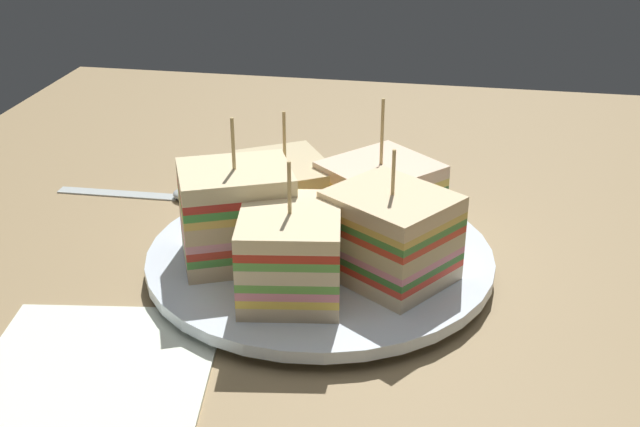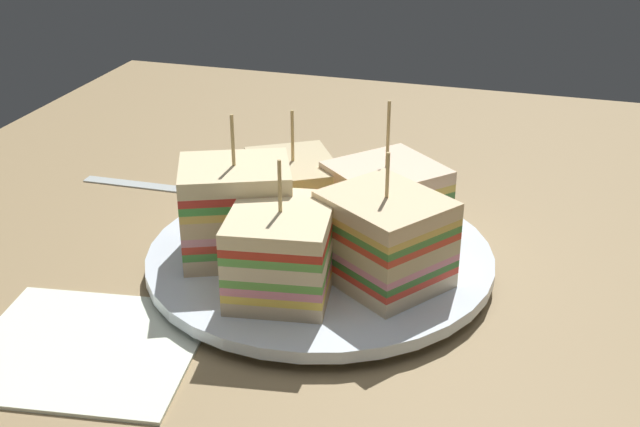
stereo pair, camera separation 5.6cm
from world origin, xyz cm
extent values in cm
cube|color=#987E55|center=(0.00, 0.00, -0.90)|extent=(95.43, 82.23, 1.80)
cylinder|color=white|center=(0.00, 0.00, 0.34)|extent=(15.35, 15.35, 0.69)
cylinder|color=white|center=(0.00, 0.00, 1.10)|extent=(24.76, 24.76, 0.84)
cube|color=beige|center=(2.59, 5.23, 2.05)|extent=(9.54, 9.79, 1.05)
cube|color=#B2844C|center=(0.48, 2.24, 2.05)|extent=(5.30, 3.86, 1.05)
cube|color=#E4412F|center=(2.59, 5.23, 2.82)|extent=(9.54, 9.79, 0.49)
cube|color=#417F36|center=(2.59, 5.23, 3.30)|extent=(9.54, 9.79, 0.49)
cube|color=pink|center=(2.59, 5.23, 3.79)|extent=(9.54, 9.79, 0.49)
cube|color=#D1BB8B|center=(2.59, 5.23, 4.56)|extent=(9.54, 9.79, 1.05)
cube|color=#9E7242|center=(0.48, 2.24, 4.56)|extent=(5.30, 3.86, 1.05)
cube|color=#D74229|center=(2.59, 5.23, 5.33)|extent=(9.54, 9.79, 0.49)
cube|color=#4B8D3D|center=(2.59, 5.23, 5.82)|extent=(9.54, 9.79, 0.49)
cube|color=#E8C054|center=(2.59, 5.23, 6.30)|extent=(9.54, 9.79, 0.49)
cube|color=beige|center=(2.59, 5.23, 7.07)|extent=(9.54, 9.79, 1.05)
cylinder|color=tan|center=(2.59, 5.23, 9.13)|extent=(0.24, 0.24, 3.07)
cube|color=beige|center=(-4.49, 3.72, 2.00)|extent=(10.08, 10.03, 0.96)
cube|color=#9E7242|center=(-1.78, 1.26, 2.00)|extent=(4.68, 5.12, 0.96)
cube|color=pink|center=(-4.49, 3.72, 2.77)|extent=(10.08, 10.03, 0.58)
cube|color=#F2C861|center=(-4.49, 3.72, 3.36)|extent=(10.08, 10.03, 0.58)
cube|color=#D0BB7F|center=(-4.49, 3.72, 4.13)|extent=(10.08, 10.03, 0.96)
cube|color=#9E7242|center=(-1.78, 1.26, 4.13)|extent=(4.68, 5.12, 0.96)
cube|color=#447F3E|center=(-4.49, 3.72, 4.90)|extent=(10.08, 10.03, 0.58)
cube|color=#E4C757|center=(-4.49, 3.72, 5.48)|extent=(10.08, 10.03, 0.58)
cube|color=beige|center=(-4.49, 3.72, 6.25)|extent=(10.08, 10.03, 0.96)
cylinder|color=tan|center=(-4.49, 3.72, 9.21)|extent=(0.24, 0.24, 4.97)
cube|color=#E7C18A|center=(-4.65, -3.52, 2.01)|extent=(9.56, 9.11, 0.98)
cube|color=#9E7242|center=(-1.52, -1.62, 2.01)|extent=(3.37, 5.27, 0.98)
cube|color=red|center=(-4.65, -3.52, 2.73)|extent=(9.56, 9.11, 0.46)
cube|color=#4E9433|center=(-4.65, -3.52, 3.19)|extent=(9.56, 9.11, 0.46)
cube|color=beige|center=(-4.65, -3.52, 3.91)|extent=(9.56, 9.11, 0.98)
cube|color=#9E7242|center=(-1.52, -1.62, 3.91)|extent=(3.37, 5.27, 0.98)
cube|color=pink|center=(-4.65, -3.52, 4.63)|extent=(9.56, 9.11, 0.46)
cube|color=red|center=(-4.65, -3.52, 5.10)|extent=(9.56, 9.11, 0.46)
cube|color=#D1BD8C|center=(-4.65, -3.52, 5.82)|extent=(9.56, 9.11, 0.98)
cylinder|color=tan|center=(-4.65, -3.52, 8.28)|extent=(0.24, 0.24, 3.96)
cube|color=beige|center=(2.10, -5.44, 2.10)|extent=(8.30, 9.16, 1.16)
cube|color=#9E7242|center=(0.67, -2.08, 2.10)|extent=(5.40, 2.52, 1.16)
cube|color=#51A245|center=(2.10, -5.44, 2.96)|extent=(8.30, 9.16, 0.56)
cube|color=red|center=(2.10, -5.44, 3.52)|extent=(8.30, 9.16, 0.56)
cube|color=pink|center=(2.10, -5.44, 4.09)|extent=(8.30, 9.16, 0.56)
cube|color=#DBB98D|center=(2.10, -5.44, 4.95)|extent=(8.30, 9.16, 1.16)
cube|color=#B2844C|center=(0.67, -2.08, 4.95)|extent=(5.40, 2.52, 1.16)
cube|color=#EDC158|center=(2.10, -5.44, 5.81)|extent=(8.30, 9.16, 0.56)
cube|color=green|center=(2.10, -5.44, 6.37)|extent=(8.30, 9.16, 0.56)
cube|color=red|center=(2.10, -5.44, 6.93)|extent=(8.30, 9.16, 0.56)
cube|color=beige|center=(2.10, -5.44, 7.79)|extent=(8.30, 9.16, 1.16)
cylinder|color=tan|center=(2.10, -5.44, 10.16)|extent=(0.24, 0.24, 3.59)
cube|color=beige|center=(5.77, -0.88, 2.01)|extent=(8.32, 7.39, 0.97)
cube|color=#B2844C|center=(2.15, -1.42, 2.01)|extent=(1.22, 6.20, 0.97)
cube|color=#FACF4B|center=(5.77, -0.88, 2.77)|extent=(8.32, 7.39, 0.56)
cube|color=pink|center=(5.77, -0.88, 3.32)|extent=(8.32, 7.39, 0.56)
cube|color=#60A643|center=(5.77, -0.88, 3.88)|extent=(8.32, 7.39, 0.56)
cube|color=beige|center=(5.77, -0.88, 4.64)|extent=(8.32, 7.39, 0.97)
cube|color=#9E7242|center=(2.15, -1.42, 4.64)|extent=(1.22, 6.20, 0.97)
cube|color=#5EA949|center=(5.77, -0.88, 5.40)|extent=(8.32, 7.39, 0.56)
cube|color=red|center=(5.77, -0.88, 5.96)|extent=(8.32, 7.39, 0.56)
cube|color=beige|center=(5.77, -0.88, 6.72)|extent=(8.32, 7.39, 0.97)
cylinder|color=tan|center=(5.77, -0.88, 8.95)|extent=(0.24, 0.24, 3.49)
cylinder|color=#E3C057|center=(0.74, -0.24, 1.86)|extent=(5.18, 5.18, 0.60)
cylinder|color=#F2D684|center=(-0.24, 2.00, 2.19)|extent=(4.57, 4.56, 0.54)
cylinder|color=#E8CC69|center=(-1.67, -0.67, 2.62)|extent=(4.57, 4.54, 1.01)
cylinder|color=#D9B665|center=(0.83, 1.87, 2.96)|extent=(5.54, 5.56, 0.90)
cylinder|color=#F2D576|center=(0.43, -0.79, 3.79)|extent=(4.95, 4.94, 0.73)
cylinder|color=#E3C06E|center=(-1.73, 0.78, 4.00)|extent=(5.10, 5.12, 0.95)
cube|color=silver|center=(-9.84, -19.69, 0.12)|extent=(1.43, 10.78, 0.25)
ellipsoid|color=silver|center=(-9.99, -12.97, 0.50)|extent=(2.50, 3.42, 1.00)
cube|color=white|center=(13.59, -11.00, 0.25)|extent=(13.94, 15.21, 0.50)
camera|label=1|loc=(50.05, 9.07, 29.13)|focal=45.32mm
camera|label=2|loc=(48.74, 14.56, 29.13)|focal=45.32mm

